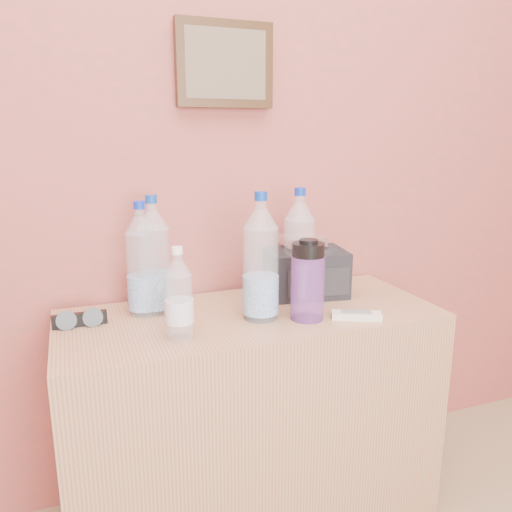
{
  "coord_description": "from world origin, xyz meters",
  "views": [
    {
      "loc": [
        -0.39,
        0.45,
        1.2
      ],
      "look_at": [
        0.09,
        1.71,
        0.87
      ],
      "focal_mm": 35.0,
      "sensor_mm": 36.0,
      "label": 1
    }
  ],
  "objects_px": {
    "pet_large_c": "(299,251)",
    "ac_remote": "(356,315)",
    "pet_small": "(179,299)",
    "nalgene_bottle": "(308,280)",
    "foil_packet": "(302,240)",
    "dresser": "(251,417)",
    "pet_large_d": "(261,264)",
    "toiletry_bag": "(306,269)",
    "pet_large_a": "(154,261)",
    "pet_large_b": "(142,265)",
    "sunglasses": "(80,319)"
  },
  "relations": [
    {
      "from": "pet_large_b",
      "to": "sunglasses",
      "type": "bearing_deg",
      "value": -166.77
    },
    {
      "from": "pet_large_c",
      "to": "nalgene_bottle",
      "type": "distance_m",
      "value": 0.18
    },
    {
      "from": "nalgene_bottle",
      "to": "foil_packet",
      "type": "height_order",
      "value": "nalgene_bottle"
    },
    {
      "from": "dresser",
      "to": "pet_large_b",
      "type": "height_order",
      "value": "pet_large_b"
    },
    {
      "from": "sunglasses",
      "to": "ac_remote",
      "type": "bearing_deg",
      "value": -16.93
    },
    {
      "from": "pet_large_c",
      "to": "toiletry_bag",
      "type": "xyz_separation_m",
      "value": [
        0.04,
        0.04,
        -0.07
      ]
    },
    {
      "from": "pet_large_a",
      "to": "sunglasses",
      "type": "height_order",
      "value": "pet_large_a"
    },
    {
      "from": "pet_small",
      "to": "sunglasses",
      "type": "xyz_separation_m",
      "value": [
        -0.24,
        0.18,
        -0.09
      ]
    },
    {
      "from": "dresser",
      "to": "pet_large_a",
      "type": "relative_size",
      "value": 3.2
    },
    {
      "from": "pet_large_c",
      "to": "sunglasses",
      "type": "height_order",
      "value": "pet_large_c"
    },
    {
      "from": "toiletry_bag",
      "to": "foil_packet",
      "type": "distance_m",
      "value": 0.1
    },
    {
      "from": "pet_large_b",
      "to": "ac_remote",
      "type": "height_order",
      "value": "pet_large_b"
    },
    {
      "from": "sunglasses",
      "to": "pet_small",
      "type": "bearing_deg",
      "value": -37.35
    },
    {
      "from": "pet_large_c",
      "to": "pet_small",
      "type": "relative_size",
      "value": 1.47
    },
    {
      "from": "nalgene_bottle",
      "to": "toiletry_bag",
      "type": "bearing_deg",
      "value": 64.74
    },
    {
      "from": "ac_remote",
      "to": "pet_large_d",
      "type": "bearing_deg",
      "value": -176.64
    },
    {
      "from": "pet_large_a",
      "to": "pet_large_c",
      "type": "distance_m",
      "value": 0.44
    },
    {
      "from": "pet_small",
      "to": "nalgene_bottle",
      "type": "distance_m",
      "value": 0.37
    },
    {
      "from": "pet_large_c",
      "to": "pet_small",
      "type": "xyz_separation_m",
      "value": [
        -0.42,
        -0.18,
        -0.05
      ]
    },
    {
      "from": "pet_large_b",
      "to": "toiletry_bag",
      "type": "relative_size",
      "value": 1.34
    },
    {
      "from": "pet_large_a",
      "to": "toiletry_bag",
      "type": "bearing_deg",
      "value": -0.72
    },
    {
      "from": "dresser",
      "to": "pet_large_a",
      "type": "distance_m",
      "value": 0.57
    },
    {
      "from": "pet_large_c",
      "to": "ac_remote",
      "type": "distance_m",
      "value": 0.27
    },
    {
      "from": "foil_packet",
      "to": "ac_remote",
      "type": "bearing_deg",
      "value": -78.91
    },
    {
      "from": "pet_large_a",
      "to": "pet_large_b",
      "type": "distance_m",
      "value": 0.03
    },
    {
      "from": "pet_large_d",
      "to": "pet_large_a",
      "type": "bearing_deg",
      "value": 149.75
    },
    {
      "from": "ac_remote",
      "to": "toiletry_bag",
      "type": "bearing_deg",
      "value": 123.6
    },
    {
      "from": "dresser",
      "to": "sunglasses",
      "type": "relative_size",
      "value": 7.66
    },
    {
      "from": "pet_small",
      "to": "nalgene_bottle",
      "type": "relative_size",
      "value": 1.05
    },
    {
      "from": "pet_large_c",
      "to": "foil_packet",
      "type": "relative_size",
      "value": 2.75
    },
    {
      "from": "dresser",
      "to": "nalgene_bottle",
      "type": "distance_m",
      "value": 0.49
    },
    {
      "from": "pet_large_b",
      "to": "pet_large_a",
      "type": "bearing_deg",
      "value": -1.23
    },
    {
      "from": "pet_large_d",
      "to": "sunglasses",
      "type": "bearing_deg",
      "value": 166.65
    },
    {
      "from": "pet_large_d",
      "to": "foil_packet",
      "type": "relative_size",
      "value": 2.8
    },
    {
      "from": "ac_remote",
      "to": "sunglasses",
      "type": "bearing_deg",
      "value": -170.87
    },
    {
      "from": "pet_large_d",
      "to": "nalgene_bottle",
      "type": "relative_size",
      "value": 1.56
    },
    {
      "from": "pet_large_b",
      "to": "sunglasses",
      "type": "distance_m",
      "value": 0.23
    },
    {
      "from": "dresser",
      "to": "pet_large_d",
      "type": "relative_size",
      "value": 3.06
    },
    {
      "from": "pet_large_a",
      "to": "foil_packet",
      "type": "bearing_deg",
      "value": -0.55
    },
    {
      "from": "pet_large_c",
      "to": "pet_large_b",
      "type": "bearing_deg",
      "value": 174.75
    },
    {
      "from": "pet_large_c",
      "to": "pet_large_d",
      "type": "distance_m",
      "value": 0.21
    },
    {
      "from": "pet_large_a",
      "to": "pet_large_d",
      "type": "height_order",
      "value": "pet_large_d"
    },
    {
      "from": "pet_large_b",
      "to": "ac_remote",
      "type": "xyz_separation_m",
      "value": [
        0.55,
        -0.26,
        -0.14
      ]
    },
    {
      "from": "pet_large_c",
      "to": "pet_small",
      "type": "height_order",
      "value": "pet_large_c"
    },
    {
      "from": "nalgene_bottle",
      "to": "ac_remote",
      "type": "bearing_deg",
      "value": -20.98
    },
    {
      "from": "pet_large_d",
      "to": "ac_remote",
      "type": "relative_size",
      "value": 2.59
    },
    {
      "from": "pet_large_a",
      "to": "dresser",
      "type": "bearing_deg",
      "value": -22.57
    },
    {
      "from": "pet_small",
      "to": "foil_packet",
      "type": "distance_m",
      "value": 0.5
    },
    {
      "from": "sunglasses",
      "to": "toiletry_bag",
      "type": "bearing_deg",
      "value": 2.5
    },
    {
      "from": "pet_large_a",
      "to": "toiletry_bag",
      "type": "xyz_separation_m",
      "value": [
        0.48,
        -0.01,
        -0.07
      ]
    }
  ]
}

